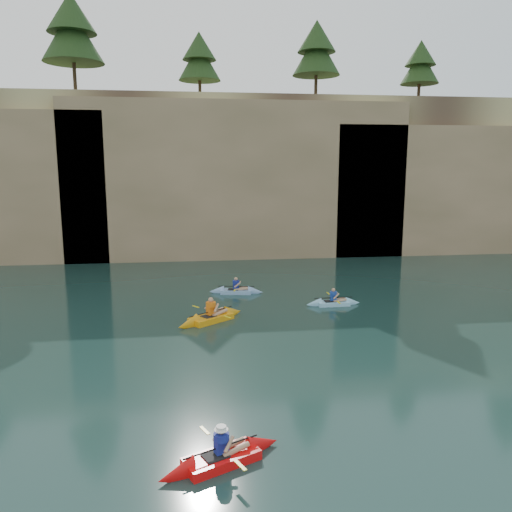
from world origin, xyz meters
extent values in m
plane|color=black|center=(0.00, 0.00, 0.00)|extent=(160.00, 160.00, 0.00)
cube|color=tan|center=(0.00, 30.00, 6.00)|extent=(70.00, 16.00, 12.00)
cube|color=#9E7F60|center=(2.00, 22.60, 5.70)|extent=(24.00, 2.40, 11.40)
cube|color=#9E7F60|center=(22.00, 22.60, 4.92)|extent=(26.00, 2.40, 9.84)
cube|color=black|center=(-4.00, 21.95, 1.60)|extent=(3.50, 1.00, 3.20)
cube|color=black|center=(10.00, 21.95, 2.25)|extent=(5.00, 1.00, 4.50)
cube|color=red|center=(-0.79, -3.00, 0.13)|extent=(2.42, 1.64, 0.27)
cone|color=red|center=(0.21, -2.54, 0.13)|extent=(1.04, 0.98, 0.70)
cone|color=red|center=(-1.78, -3.46, 0.13)|extent=(1.04, 0.98, 0.70)
cube|color=black|center=(-0.92, -3.06, 0.24)|extent=(0.68, 0.63, 0.04)
cube|color=navy|center=(-0.79, -3.00, 0.49)|extent=(0.35, 0.30, 0.44)
sphere|color=tan|center=(-0.79, -3.00, 0.81)|extent=(0.19, 0.19, 0.19)
cylinder|color=black|center=(-0.79, -3.00, 0.41)|extent=(1.70, 0.82, 0.04)
cube|color=yellow|center=(-1.14, -2.25, 0.41)|extent=(0.25, 0.41, 0.02)
cube|color=yellow|center=(-0.44, -3.75, 0.41)|extent=(0.25, 0.41, 0.02)
cylinder|color=white|center=(-0.79, -3.00, 0.84)|extent=(0.32, 0.32, 0.09)
cube|color=orange|center=(-0.61, 7.46, 0.14)|extent=(2.61, 2.25, 0.29)
cone|color=orange|center=(0.39, 8.21, 0.14)|extent=(1.22, 1.19, 0.79)
cone|color=orange|center=(-1.60, 6.72, 0.14)|extent=(1.22, 1.19, 0.79)
cube|color=black|center=(-0.73, 7.37, 0.26)|extent=(0.74, 0.72, 0.04)
cube|color=orange|center=(-0.61, 7.46, 0.57)|extent=(0.43, 0.40, 0.53)
sphere|color=tan|center=(-0.61, 7.46, 0.95)|extent=(0.22, 0.22, 0.22)
cylinder|color=black|center=(-0.61, 7.46, 0.43)|extent=(1.89, 1.43, 0.04)
cube|color=yellow|center=(-1.25, 8.32, 0.43)|extent=(0.32, 0.38, 0.02)
cube|color=yellow|center=(0.03, 6.61, 0.43)|extent=(0.32, 0.38, 0.02)
cube|color=#8CCAEB|center=(5.29, 9.23, 0.12)|extent=(2.06, 0.70, 0.23)
cone|color=#8CCAEB|center=(6.25, 9.25, 0.12)|extent=(0.74, 0.65, 0.63)
cone|color=#8CCAEB|center=(4.33, 9.21, 0.12)|extent=(0.74, 0.65, 0.63)
cube|color=black|center=(5.14, 9.22, 0.20)|extent=(0.56, 0.41, 0.04)
cube|color=navy|center=(5.29, 9.23, 0.45)|extent=(0.29, 0.19, 0.42)
sphere|color=tan|center=(5.29, 9.23, 0.75)|extent=(0.18, 0.18, 0.18)
cylinder|color=black|center=(5.29, 9.23, 0.37)|extent=(1.87, 0.08, 0.04)
cube|color=yellow|center=(5.27, 10.06, 0.37)|extent=(0.09, 0.42, 0.02)
cube|color=yellow|center=(5.31, 8.39, 0.37)|extent=(0.09, 0.42, 0.02)
cube|color=#7FA6D6|center=(0.88, 12.08, 0.12)|extent=(2.26, 1.04, 0.24)
cone|color=#7FA6D6|center=(1.89, 11.91, 0.12)|extent=(0.87, 0.77, 0.65)
cone|color=#7FA6D6|center=(-0.13, 12.26, 0.12)|extent=(0.87, 0.77, 0.65)
cube|color=black|center=(0.73, 12.11, 0.21)|extent=(0.61, 0.49, 0.04)
cube|color=navy|center=(0.88, 12.08, 0.46)|extent=(0.32, 0.24, 0.43)
sphere|color=tan|center=(0.88, 12.08, 0.77)|extent=(0.18, 0.18, 0.18)
cylinder|color=black|center=(0.88, 12.08, 0.38)|extent=(1.89, 0.37, 0.04)
cube|color=yellow|center=(1.03, 12.93, 0.38)|extent=(0.15, 0.43, 0.02)
cube|color=yellow|center=(0.73, 11.24, 0.38)|extent=(0.15, 0.43, 0.02)
camera|label=1|loc=(-1.32, -13.17, 6.56)|focal=35.00mm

